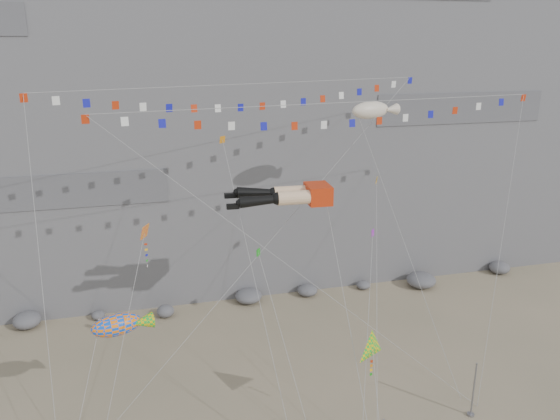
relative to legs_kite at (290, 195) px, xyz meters
The scene contains 15 objects.
ground 14.90m from the legs_kite, 98.69° to the right, with size 120.00×120.00×0.00m, color gray.
cliff 29.48m from the legs_kite, 91.47° to the left, with size 80.00×28.00×50.00m, color slate.
talus_boulders 18.39m from the legs_kite, 93.24° to the left, with size 60.00×3.00×1.20m, color slate, non-canonical shape.
anchor_pole_right 18.00m from the legs_kite, 36.62° to the right, with size 0.12×0.12×4.08m, color gray.
legs_kite is the anchor object (origin of this frame).
flag_banner_upper 8.94m from the legs_kite, 107.56° to the left, with size 29.62×16.74×28.48m.
flag_banner_lower 7.28m from the legs_kite, 16.21° to the left, with size 33.21×10.68×23.24m.
harlequin_kite 10.41m from the legs_kite, 162.72° to the right, with size 4.88×6.55×15.00m.
fish_windsock 14.10m from the legs_kite, 159.72° to the right, with size 5.62×6.08×10.08m.
delta_kite 11.63m from the legs_kite, 70.23° to the right, with size 2.35×5.87×8.63m.
blimp_windsock 10.47m from the legs_kite, 31.49° to the left, with size 5.51×12.28×22.33m.
small_kite_a 6.55m from the legs_kite, 130.97° to the left, with size 2.42×15.55×22.93m.
small_kite_b 6.98m from the legs_kite, ahead, with size 5.47×11.19×15.92m.
small_kite_c 5.25m from the legs_kite, 132.14° to the right, with size 2.58×8.73×14.07m.
small_kite_d 8.05m from the legs_kite, 18.43° to the left, with size 5.57×13.68×19.78m.
Camera 1 is at (-8.96, -30.44, 24.41)m, focal length 35.00 mm.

